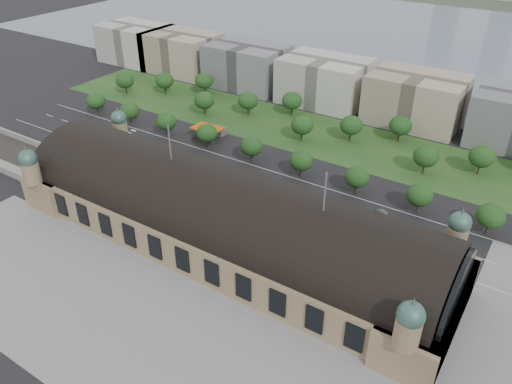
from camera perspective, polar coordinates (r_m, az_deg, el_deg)
The scene contains 49 objects.
ground at distance 167.14m, azimuth -3.73°, elevation -5.80°, with size 900.00×900.00×0.00m, color black.
station at distance 161.15m, azimuth -3.86°, elevation -2.88°, with size 150.00×48.40×44.30m.
track_cutting at distance 239.62m, azimuth -25.80°, elevation 3.38°, with size 70.00×24.00×3.10m.
plaza_south at distance 138.11m, azimuth -11.55°, elevation -16.37°, with size 190.00×48.00×0.12m, color gray.
road_slab at distance 202.61m, azimuth -1.92°, elevation 1.53°, with size 260.00×26.00×0.10m, color black.
grass_belt at distance 242.57m, azimuth 6.55°, elevation 6.62°, with size 300.00×45.00×0.10m, color #244C1E.
petrol_station at distance 238.90m, azimuth -4.89°, elevation 7.09°, with size 14.00×13.00×5.05m.
lake at distance 423.64m, azimuth 21.89°, elevation 15.48°, with size 700.00×320.00×0.08m, color slate.
far_shore at distance 617.07m, azimuth 26.64°, elevation 18.95°, with size 700.00×120.00×0.14m, color #44513D.
office_0 at distance 357.83m, azimuth -13.52°, elevation 16.20°, with size 45.00×32.00×24.00m, color beige.
office_1 at distance 330.91m, azimuth -8.45°, elevation 15.50°, with size 45.00×32.00×24.00m, color #B8A590.
office_2 at distance 301.37m, azimuth -0.98°, elevation 14.25°, with size 45.00×32.00×24.00m, color gray.
office_3 at distance 277.76m, azimuth 7.81°, elevation 12.46°, with size 45.00×32.00×24.00m, color beige.
office_4 at distance 261.68m, azimuth 17.78°, elevation 10.05°, with size 45.00×32.00×24.00m, color #B8A590.
tree_row_0 at distance 272.91m, azimuth -17.82°, elevation 9.87°, with size 9.60×9.60×11.52m.
tree_row_1 at distance 255.68m, azimuth -14.26°, elevation 8.99°, with size 9.60×9.60×11.52m.
tree_row_2 at distance 239.61m, azimuth -10.22°, elevation 7.94°, with size 9.60×9.60×11.52m.
tree_row_3 at distance 224.97m, azimuth -5.65°, elevation 6.70°, with size 9.60×9.60×11.52m.
tree_row_4 at distance 212.03m, azimuth -0.52°, elevation 5.26°, with size 9.60×9.60×11.52m.
tree_row_5 at distance 201.14m, azimuth 5.19°, elevation 3.59°, with size 9.60×9.60×11.52m.
tree_row_6 at distance 192.64m, azimuth 11.46°, elevation 1.71°, with size 9.60×9.60×11.52m.
tree_row_7 at distance 186.86m, azimuth 18.20°, elevation -0.34°, with size 9.60×9.60×11.52m.
tree_row_8 at distance 184.04m, azimuth 25.25°, elevation -2.48°, with size 9.60×9.60×11.52m.
tree_belt_0 at distance 298.15m, azimuth -14.76°, elevation 12.25°, with size 10.40×10.40×12.48m.
tree_belt_1 at distance 293.03m, azimuth -10.42°, elevation 12.43°, with size 10.40×10.40×12.48m.
tree_belt_2 at distance 289.58m, azimuth -5.95°, elevation 12.54°, with size 10.40×10.40×12.48m.
tree_belt_3 at distance 260.77m, azimuth -5.93°, elevation 10.39°, with size 10.40×10.40×12.48m.
tree_belt_4 at distance 259.12m, azimuth -0.91°, elevation 10.41°, with size 10.40×10.40×12.48m.
tree_belt_5 at distance 259.42m, azimuth 4.14°, elevation 10.36°, with size 10.40×10.40×12.48m.
tree_belt_6 at distance 231.54m, azimuth 5.30°, elevation 7.63°, with size 10.40×10.40×12.48m.
tree_belt_7 at distance 234.35m, azimuth 10.83°, elevation 7.50°, with size 10.40×10.40×12.48m.
tree_belt_8 at distance 239.24m, azimuth 16.18°, elevation 7.30°, with size 10.40×10.40×12.48m.
tree_belt_9 at distance 213.81m, azimuth 18.84°, elevation 3.89°, with size 10.40×10.40×12.48m.
tree_belt_10 at distance 221.79m, azimuth 24.38°, elevation 3.70°, with size 10.40×10.40×12.48m.
traffic_car_1 at distance 252.28m, azimuth -15.33°, elevation 6.86°, with size 1.52×4.35×1.43m, color #97999F.
traffic_car_2 at distance 210.54m, azimuth -7.93°, elevation 2.67°, with size 2.32×5.03×1.40m, color black.
traffic_car_3 at distance 211.10m, azimuth -4.48°, elevation 2.96°, with size 1.83×4.50×1.31m, color maroon.
traffic_car_4 at distance 183.39m, azimuth 7.08°, elevation -1.93°, with size 1.93×4.79×1.63m, color #181E44.
traffic_car_5 at distance 186.34m, azimuth 14.19°, elevation -2.19°, with size 1.51×4.33×1.43m, color #5C5E64.
parked_car_0 at distance 224.41m, azimuth -14.65°, elevation 3.80°, with size 1.40×4.01×1.32m, color black.
parked_car_1 at distance 213.21m, azimuth -11.49°, elevation 2.69°, with size 2.12×4.61×1.28m, color maroon.
parked_car_2 at distance 203.05m, azimuth -9.73°, elevation 1.36°, with size 2.05×5.04×1.46m, color #161E3F.
parked_car_3 at distance 213.82m, azimuth -13.15°, elevation 2.61°, with size 1.84×4.57×1.56m, color #515458.
parked_car_4 at distance 200.46m, azimuth -7.47°, elevation 1.14°, with size 1.52×4.35×1.43m, color white.
parked_car_5 at distance 200.56m, azimuth -8.86°, elevation 1.05°, with size 2.51×5.44×1.51m, color gray.
parked_car_6 at distance 194.09m, azimuth -5.29°, elevation 0.19°, with size 2.00×4.92×1.43m, color black.
bus_west at distance 185.72m, azimuth 2.58°, elevation -0.98°, with size 2.51×10.74×2.99m, color #B3231C.
bus_mid at distance 188.68m, azimuth -0.26°, elevation -0.34°, with size 2.69×11.49×3.20m, color beige.
bus_east at distance 182.74m, azimuth 5.45°, elevation -1.55°, with size 3.17×13.56×3.78m, color #B9B2AC.
Camera 1 is at (81.75, -105.25, 100.87)m, focal length 35.00 mm.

